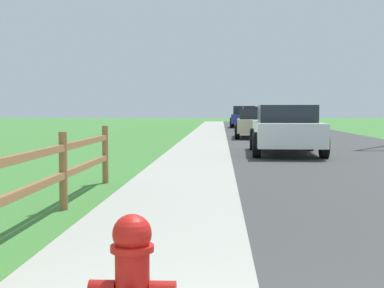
{
  "coord_description": "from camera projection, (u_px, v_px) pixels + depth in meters",
  "views": [
    {
      "loc": [
        -0.29,
        -2.21,
        1.34
      ],
      "look_at": [
        -0.69,
        5.69,
        0.86
      ],
      "focal_mm": 52.81,
      "sensor_mm": 36.0,
      "label": 1
    }
  ],
  "objects": [
    {
      "name": "ground_plane",
      "position": [
        227.0,
        137.0,
        27.19
      ],
      "size": [
        120.0,
        120.0,
        0.0
      ],
      "primitive_type": "plane",
      "color": "#418036"
    },
    {
      "name": "road_asphalt",
      "position": [
        294.0,
        135.0,
        29.01
      ],
      "size": [
        7.0,
        66.0,
        0.01
      ],
      "primitive_type": "cube",
      "color": "#3C3C3C",
      "rests_on": "ground"
    },
    {
      "name": "curb_concrete",
      "position": [
        168.0,
        135.0,
        29.34
      ],
      "size": [
        6.0,
        66.0,
        0.01
      ],
      "primitive_type": "cube",
      "color": "#A9A99D",
      "rests_on": "ground"
    },
    {
      "name": "grass_verge",
      "position": [
        140.0,
        135.0,
        29.41
      ],
      "size": [
        5.0,
        66.0,
        0.0
      ],
      "primitive_type": "cube",
      "color": "#418036",
      "rests_on": "ground"
    },
    {
      "name": "fire_hydrant",
      "position": [
        132.0,
        282.0,
        3.12
      ],
      "size": [
        0.49,
        0.4,
        0.77
      ],
      "color": "red",
      "rests_on": "ground"
    },
    {
      "name": "rail_fence",
      "position": [
        28.0,
        177.0,
        6.1
      ],
      "size": [
        0.11,
        8.29,
        1.05
      ],
      "color": "#93653C",
      "rests_on": "ground"
    },
    {
      "name": "parked_suv_white",
      "position": [
        286.0,
        129.0,
        16.99
      ],
      "size": [
        2.17,
        4.87,
        1.47
      ],
      "color": "white",
      "rests_on": "ground"
    },
    {
      "name": "parked_car_beige",
      "position": [
        256.0,
        123.0,
        26.66
      ],
      "size": [
        2.12,
        4.63,
        1.37
      ],
      "color": "#C6B793",
      "rests_on": "ground"
    },
    {
      "name": "parked_car_red",
      "position": [
        257.0,
        119.0,
        34.57
      ],
      "size": [
        2.14,
        4.31,
        1.5
      ],
      "color": "maroon",
      "rests_on": "ground"
    },
    {
      "name": "parked_car_blue",
      "position": [
        245.0,
        116.0,
        41.96
      ],
      "size": [
        2.24,
        4.9,
        1.59
      ],
      "color": "navy",
      "rests_on": "ground"
    }
  ]
}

